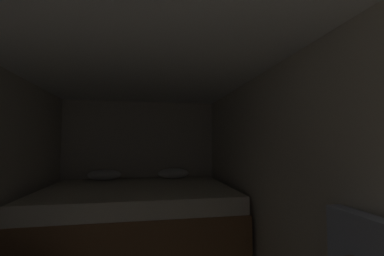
{
  "coord_description": "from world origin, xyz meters",
  "views": [
    {
      "loc": [
        0.1,
        -0.18,
        1.34
      ],
      "look_at": [
        0.64,
        2.77,
        1.54
      ],
      "focal_mm": 23.36,
      "sensor_mm": 36.0,
      "label": 1
    }
  ],
  "objects": [
    {
      "name": "ceiling_slab",
      "position": [
        0.0,
        2.01,
        2.15
      ],
      "size": [
        2.79,
        4.92,
        0.05
      ],
      "primitive_type": "cube",
      "color": "white",
      "rests_on": "wall_left"
    },
    {
      "name": "bed",
      "position": [
        0.0,
        3.48,
        0.38
      ],
      "size": [
        2.57,
        1.9,
        0.92
      ],
      "color": "brown",
      "rests_on": "ground"
    },
    {
      "name": "wall_back",
      "position": [
        0.0,
        4.49,
        1.06
      ],
      "size": [
        2.79,
        0.05,
        2.12
      ],
      "primitive_type": "cube",
      "color": "beige",
      "rests_on": "ground"
    },
    {
      "name": "wall_right",
      "position": [
        1.37,
        2.01,
        1.06
      ],
      "size": [
        0.05,
        4.92,
        2.12
      ],
      "primitive_type": "cube",
      "color": "beige",
      "rests_on": "ground"
    }
  ]
}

